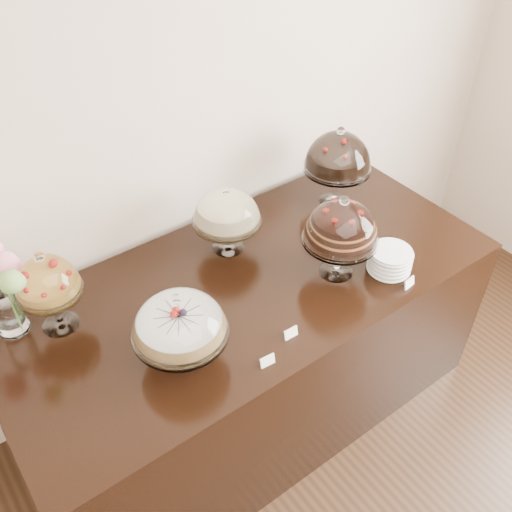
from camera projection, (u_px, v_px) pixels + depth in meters
wall_back at (106, 127)px, 2.28m from camera, size 5.00×0.04×3.00m
display_counter at (250, 348)px, 2.77m from camera, size 2.20×1.00×0.90m
cake_stand_sugar_sponge at (179, 321)px, 2.02m from camera, size 0.36×0.36×0.33m
cake_stand_choco_layer at (342, 225)px, 2.35m from camera, size 0.32×0.32×0.40m
cake_stand_cheesecake at (227, 211)px, 2.51m from camera, size 0.31×0.31×0.34m
cake_stand_dark_choco at (338, 155)px, 2.75m from camera, size 0.34×0.34×0.42m
cake_stand_fruit_tart at (47, 281)px, 2.13m from camera, size 0.25×0.25×0.38m
plate_stack at (390, 260)px, 2.50m from camera, size 0.19×0.19×0.10m
price_card_left at (267, 361)px, 2.12m from camera, size 0.06×0.02×0.04m
price_card_right at (409, 283)px, 2.43m from camera, size 0.06×0.02×0.04m
price_card_extra at (291, 333)px, 2.22m from camera, size 0.06×0.02×0.04m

